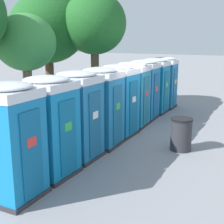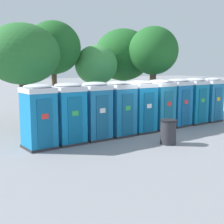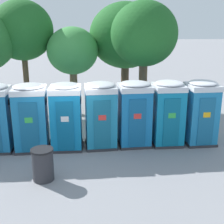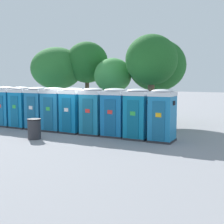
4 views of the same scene
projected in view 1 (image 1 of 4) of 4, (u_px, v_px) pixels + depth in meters
ground_plane at (116, 134)px, 11.45m from camera, size 120.00×120.00×0.00m
portapotty_0 at (10, 141)px, 6.60m from camera, size 1.26×1.29×2.54m
portapotty_1 at (49, 126)px, 7.73m from camera, size 1.25×1.24×2.54m
portapotty_2 at (78, 115)px, 8.87m from camera, size 1.25×1.26×2.54m
portapotty_3 at (101, 107)px, 9.98m from camera, size 1.33×1.30×2.54m
portapotty_4 at (119, 100)px, 11.12m from camera, size 1.20×1.23×2.54m
portapotty_5 at (132, 94)px, 12.27m from camera, size 1.29×1.31×2.54m
portapotty_6 at (143, 89)px, 13.43m from camera, size 1.34×1.31×2.54m
portapotty_7 at (155, 85)px, 14.55m from camera, size 1.24×1.27×2.54m
portapotty_8 at (164, 82)px, 15.67m from camera, size 1.26×1.29×2.54m
street_tree_0 at (48, 29)px, 15.46m from camera, size 3.79×3.79×5.63m
street_tree_2 at (25, 44)px, 12.78m from camera, size 2.52×2.52×4.42m
street_tree_4 at (94, 24)px, 14.83m from camera, size 3.04×3.04×5.60m
trash_can at (181, 134)px, 9.66m from camera, size 0.69×0.69×1.03m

